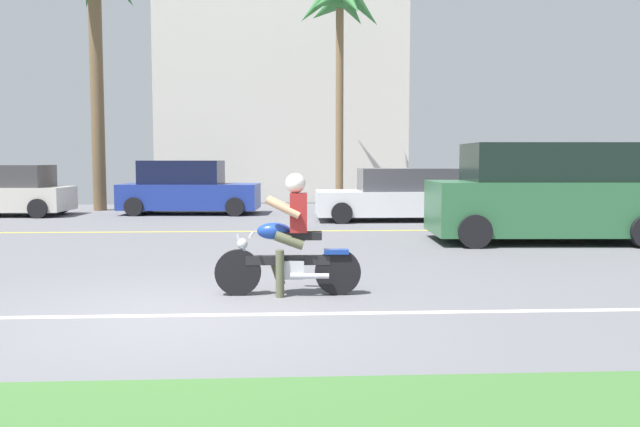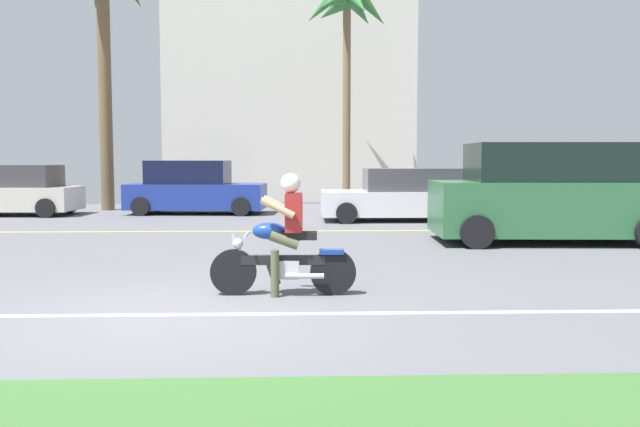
# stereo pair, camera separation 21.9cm
# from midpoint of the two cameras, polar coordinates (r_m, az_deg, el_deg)

# --- Properties ---
(ground) EXTENTS (56.00, 30.00, 0.04)m
(ground) POSITION_cam_midpoint_polar(r_m,az_deg,el_deg) (10.17, -9.90, -4.93)
(ground) COLOR slate
(lane_line_near) EXTENTS (50.40, 0.12, 0.01)m
(lane_line_near) POSITION_cam_midpoint_polar(r_m,az_deg,el_deg) (7.29, -12.65, -8.59)
(lane_line_near) COLOR silver
(lane_line_near) RESTS_ON ground
(lane_line_far) EXTENTS (50.40, 0.12, 0.01)m
(lane_line_far) POSITION_cam_midpoint_polar(r_m,az_deg,el_deg) (15.47, -7.56, -1.54)
(lane_line_far) COLOR yellow
(lane_line_far) RESTS_ON ground
(motorcyclist) EXTENTS (1.80, 0.59, 1.50)m
(motorcyclist) POSITION_cam_midpoint_polar(r_m,az_deg,el_deg) (8.08, -3.46, -2.65)
(motorcyclist) COLOR black
(motorcyclist) RESTS_ON ground
(suv_nearby) EXTENTS (4.77, 2.40, 2.00)m
(suv_nearby) POSITION_cam_midpoint_polar(r_m,az_deg,el_deg) (14.06, 18.50, 1.59)
(suv_nearby) COLOR #2D663D
(suv_nearby) RESTS_ON ground
(parked_car_0) EXTENTS (3.86, 2.05, 1.51)m
(parked_car_0) POSITION_cam_midpoint_polar(r_m,az_deg,el_deg) (21.79, -25.84, 1.68)
(parked_car_0) COLOR beige
(parked_car_0) RESTS_ON ground
(parked_car_1) EXTENTS (4.29, 2.17, 1.65)m
(parked_car_1) POSITION_cam_midpoint_polar(r_m,az_deg,el_deg) (20.75, -11.67, 2.08)
(parked_car_1) COLOR navy
(parked_car_1) RESTS_ON ground
(parked_car_2) EXTENTS (4.42, 2.05, 1.43)m
(parked_car_2) POSITION_cam_midpoint_polar(r_m,az_deg,el_deg) (18.26, 6.54, 1.53)
(parked_car_2) COLOR silver
(parked_car_2) RESTS_ON ground
(parked_car_3) EXTENTS (3.82, 2.20, 1.60)m
(parked_car_3) POSITION_cam_midpoint_polar(r_m,az_deg,el_deg) (20.95, 19.46, 1.88)
(parked_car_3) COLOR #AD1E1E
(parked_car_3) RESTS_ON ground
(palm_tree_0) EXTENTS (3.23, 3.21, 7.85)m
(palm_tree_0) POSITION_cam_midpoint_polar(r_m,az_deg,el_deg) (23.82, 1.39, 16.73)
(palm_tree_0) COLOR brown
(palm_tree_0) RESTS_ON ground
(building_far) EXTENTS (10.00, 4.00, 8.98)m
(building_far) POSITION_cam_midpoint_polar(r_m,az_deg,el_deg) (28.10, -3.51, 10.42)
(building_far) COLOR beige
(building_far) RESTS_ON ground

